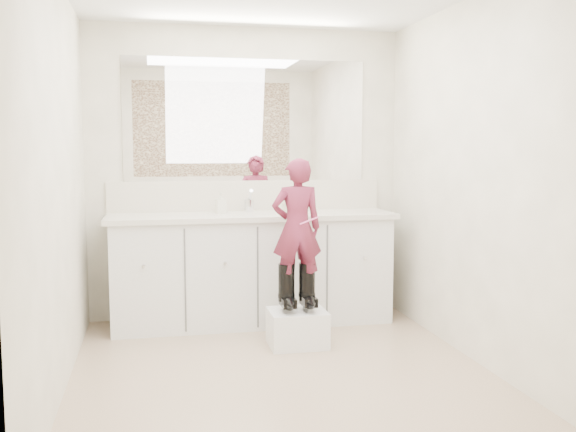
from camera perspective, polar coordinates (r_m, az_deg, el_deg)
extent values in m
plane|color=#967D62|center=(4.15, -0.49, -13.83)|extent=(3.00, 3.00, 0.00)
plane|color=beige|center=(5.38, -3.70, 3.80)|extent=(2.60, 0.00, 2.60)
plane|color=beige|center=(2.46, 6.49, 1.11)|extent=(2.60, 0.00, 2.60)
plane|color=beige|center=(3.86, -19.79, 2.58)|extent=(0.00, 3.00, 3.00)
plane|color=beige|center=(4.35, 16.54, 3.04)|extent=(0.00, 3.00, 3.00)
cube|color=silver|center=(5.20, -3.20, -4.88)|extent=(2.20, 0.55, 0.85)
cube|color=beige|center=(5.12, -3.20, -0.01)|extent=(2.28, 0.58, 0.04)
cube|color=beige|center=(5.38, -3.66, 1.83)|extent=(2.28, 0.03, 0.25)
cube|color=white|center=(5.37, -3.71, 8.50)|extent=(2.00, 0.02, 1.00)
cube|color=#472819|center=(2.47, 6.54, 11.60)|extent=(2.00, 0.01, 1.20)
cylinder|color=silver|center=(5.27, -3.48, 0.93)|extent=(0.08, 0.08, 0.10)
imported|color=beige|center=(5.21, -0.12, 0.77)|extent=(0.10, 0.10, 0.08)
imported|color=silver|center=(5.17, -6.01, 1.19)|extent=(0.09, 0.09, 0.17)
cube|color=white|center=(4.65, 0.83, -9.92)|extent=(0.40, 0.34, 0.26)
imported|color=#B33760|center=(4.53, 0.79, -1.06)|extent=(0.36, 0.24, 0.98)
cylinder|color=pink|center=(4.46, 1.89, -0.42)|extent=(0.14, 0.01, 0.06)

